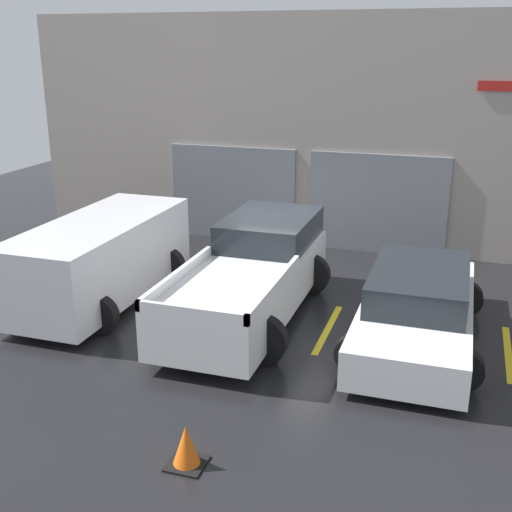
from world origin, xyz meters
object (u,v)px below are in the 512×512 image
sedan_white (417,308)px  traffic_cone (186,447)px  sedan_side (101,257)px  pickup_truck (252,274)px

sedan_white → traffic_cone: size_ratio=8.72×
sedan_white → sedan_side: size_ratio=1.03×
sedan_white → sedan_side: sedan_side is taller
pickup_truck → sedan_side: bearing=-175.1°
sedan_side → traffic_cone: sedan_side is taller
sedan_side → pickup_truck: bearing=4.9°
pickup_truck → sedan_white: pickup_truck is taller
pickup_truck → traffic_cone: size_ratio=9.62×
pickup_truck → sedan_white: 3.13m
sedan_white → traffic_cone: 5.13m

